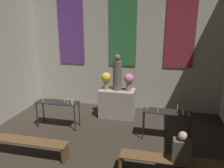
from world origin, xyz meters
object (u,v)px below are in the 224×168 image
(candle_rack_left, at_px, (58,105))
(flower_vase_left, at_px, (106,79))
(flower_vase_right, at_px, (129,80))
(person_seated, at_px, (182,148))
(candle_rack_right, at_px, (167,115))
(statue, at_px, (117,74))
(pew_back_right, at_px, (178,164))
(pew_back_left, at_px, (20,143))
(altar, at_px, (117,103))

(candle_rack_left, bearing_deg, flower_vase_left, 43.38)
(flower_vase_right, bearing_deg, person_seated, -61.17)
(candle_rack_right, relative_size, person_seated, 1.99)
(statue, bearing_deg, candle_rack_right, -35.67)
(statue, xyz_separation_m, candle_rack_right, (1.65, -1.19, -0.82))
(candle_rack_left, bearing_deg, pew_back_right, -24.67)
(pew_back_left, bearing_deg, flower_vase_left, 61.82)
(altar, height_order, flower_vase_left, flower_vase_left)
(pew_back_left, relative_size, person_seated, 3.77)
(statue, relative_size, person_seated, 1.83)
(statue, bearing_deg, flower_vase_left, -180.00)
(pew_back_left, xyz_separation_m, person_seated, (3.83, 0.00, 0.38))
(altar, height_order, pew_back_right, altar)
(flower_vase_right, bearing_deg, pew_back_right, -61.82)
(person_seated, bearing_deg, pew_back_right, 180.00)
(altar, height_order, candle_rack_right, candle_rack_right)
(flower_vase_right, distance_m, pew_back_left, 3.76)
(pew_back_left, bearing_deg, pew_back_right, 0.00)
(flower_vase_left, distance_m, person_seated, 3.70)
(altar, relative_size, pew_back_left, 0.48)
(pew_back_left, xyz_separation_m, pew_back_right, (3.79, 0.00, 0.00))
(flower_vase_left, relative_size, candle_rack_left, 0.44)
(flower_vase_right, bearing_deg, candle_rack_left, -149.75)
(flower_vase_right, distance_m, candle_rack_left, 2.43)
(flower_vase_right, bearing_deg, altar, 180.00)
(altar, xyz_separation_m, candle_rack_right, (1.65, -1.19, 0.22))
(flower_vase_left, xyz_separation_m, candle_rack_right, (2.04, -1.19, -0.62))
(pew_back_left, height_order, pew_back_right, same)
(altar, relative_size, flower_vase_right, 2.06)
(statue, height_order, pew_back_left, statue)
(flower_vase_left, distance_m, pew_back_left, 3.35)
(candle_rack_right, bearing_deg, altar, 144.33)
(pew_back_left, bearing_deg, candle_rack_left, 81.23)
(pew_back_left, distance_m, person_seated, 3.85)
(pew_back_right, bearing_deg, flower_vase_left, 129.10)
(flower_vase_left, xyz_separation_m, pew_back_right, (2.28, -2.81, -1.01))
(altar, xyz_separation_m, person_seated, (1.94, -2.81, 0.22))
(flower_vase_right, height_order, pew_back_left, flower_vase_right)
(altar, height_order, pew_back_left, altar)
(flower_vase_right, relative_size, person_seated, 0.88)
(person_seated, bearing_deg, pew_back_left, 180.00)
(candle_rack_right, height_order, pew_back_right, candle_rack_right)
(flower_vase_right, height_order, candle_rack_left, flower_vase_right)
(statue, xyz_separation_m, pew_back_left, (-1.89, -2.81, -1.21))
(statue, distance_m, person_seated, 3.51)
(altar, distance_m, candle_rack_right, 2.05)
(flower_vase_right, distance_m, candle_rack_right, 1.84)
(pew_back_right, bearing_deg, flower_vase_right, 118.18)
(altar, height_order, candle_rack_left, candle_rack_left)
(flower_vase_right, xyz_separation_m, candle_rack_left, (-2.03, -1.19, -0.62))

